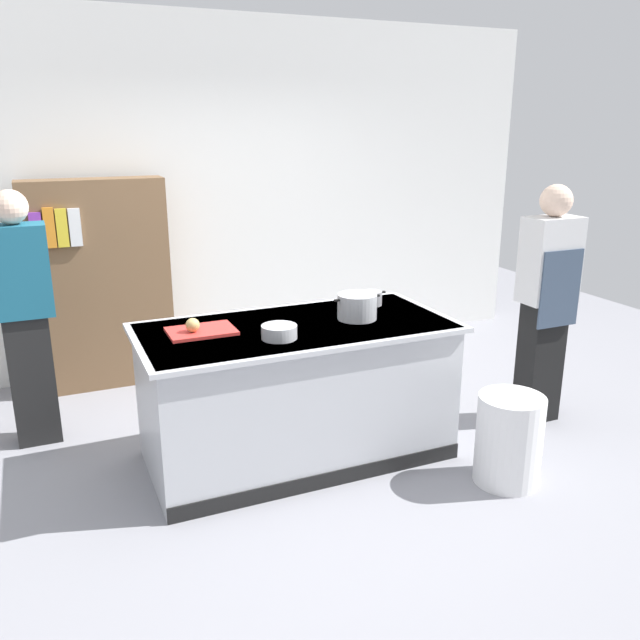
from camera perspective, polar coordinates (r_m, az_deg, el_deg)
name	(u,v)px	position (r m, az deg, el deg)	size (l,w,h in m)	color
ground_plane	(298,454)	(4.45, -1.96, -11.61)	(10.00, 10.00, 0.00)	gray
back_wall	(208,195)	(5.95, -9.75, 10.63)	(6.40, 0.12, 3.00)	white
counter_island	(297,390)	(4.25, -2.02, -6.09)	(1.98, 0.98, 0.90)	#B7BABF
cutting_board	(201,331)	(4.02, -10.28, -0.96)	(0.40, 0.28, 0.02)	red
onion	(193,325)	(3.97, -11.02, -0.44)	(0.08, 0.08, 0.08)	tan
stock_pot	(357,307)	(4.22, 3.25, 1.18)	(0.32, 0.25, 0.16)	#B7BABF
sauce_pan	(371,298)	(4.56, 4.46, 1.91)	(0.22, 0.15, 0.10)	#99999E
mixing_bowl	(279,332)	(3.85, -3.57, -1.04)	(0.21, 0.21, 0.08)	#B7BABF
trash_bin	(509,439)	(4.19, 16.10, -9.95)	(0.40, 0.40, 0.56)	white
person_chef	(546,300)	(4.91, 19.09, 1.68)	(0.38, 0.25, 1.72)	black
person_guest	(24,314)	(4.72, -24.32, 0.48)	(0.38, 0.24, 1.72)	black
bookshelf	(100,285)	(5.60, -18.57, 2.89)	(1.10, 0.31, 1.70)	brown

